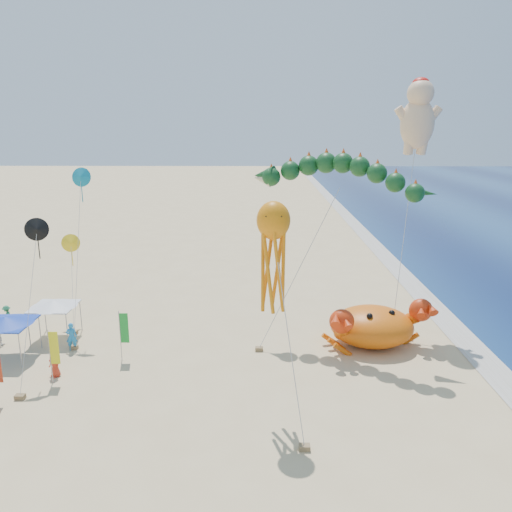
{
  "coord_description": "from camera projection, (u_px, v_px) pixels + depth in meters",
  "views": [
    {
      "loc": [
        -1.64,
        -26.44,
        13.85
      ],
      "look_at": [
        -2.0,
        2.0,
        6.5
      ],
      "focal_mm": 35.0,
      "sensor_mm": 36.0,
      "label": 1
    }
  ],
  "objects": [
    {
      "name": "ground",
      "position": [
        290.0,
        373.0,
        29.04
      ],
      "size": [
        320.0,
        320.0,
        0.0
      ],
      "primitive_type": "plane",
      "color": "#D1B784",
      "rests_on": "ground"
    },
    {
      "name": "canopy_blue",
      "position": [
        6.0,
        321.0,
        30.36
      ],
      "size": [
        3.28,
        3.28,
        2.71
      ],
      "color": "gray",
      "rests_on": "ground"
    },
    {
      "name": "dragon_kite",
      "position": [
        337.0,
        180.0,
        31.35
      ],
      "size": [
        11.33,
        6.14,
        11.9
      ],
      "color": "#103B18",
      "rests_on": "ground"
    },
    {
      "name": "small_kites",
      "position": [
        29.0,
        243.0,
        30.72
      ],
      "size": [
        8.2,
        13.42,
        11.3
      ],
      "color": "#0E7C9B",
      "rests_on": "ground"
    },
    {
      "name": "octopus_kite",
      "position": [
        273.0,
        249.0,
        23.37
      ],
      "size": [
        2.42,
        4.36,
        10.58
      ],
      "color": "orange",
      "rests_on": "ground"
    },
    {
      "name": "cherub_kite",
      "position": [
        418.0,
        115.0,
        34.11
      ],
      "size": [
        3.32,
        5.42,
        17.13
      ],
      "color": "#F9C898",
      "rests_on": "ground"
    },
    {
      "name": "canopy_white",
      "position": [
        54.0,
        304.0,
        33.27
      ],
      "size": [
        3.03,
        3.03,
        2.71
      ],
      "color": "gray",
      "rests_on": "ground"
    },
    {
      "name": "beachgoers",
      "position": [
        16.0,
        348.0,
        30.38
      ],
      "size": [
        7.27,
        12.42,
        1.85
      ],
      "color": "#267249",
      "rests_on": "ground"
    },
    {
      "name": "crab_inflatable",
      "position": [
        372.0,
        325.0,
        32.34
      ],
      "size": [
        7.28,
        6.02,
        3.19
      ],
      "color": "#DF5E0B",
      "rests_on": "ground"
    },
    {
      "name": "foam_strip",
      "position": [
        497.0,
        374.0,
        28.89
      ],
      "size": [
        320.0,
        320.0,
        0.0
      ],
      "primitive_type": "plane",
      "color": "silver",
      "rests_on": "ground"
    },
    {
      "name": "feather_flags",
      "position": [
        32.0,
        346.0,
        27.83
      ],
      "size": [
        10.25,
        5.0,
        3.2
      ],
      "color": "gray",
      "rests_on": "ground"
    }
  ]
}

